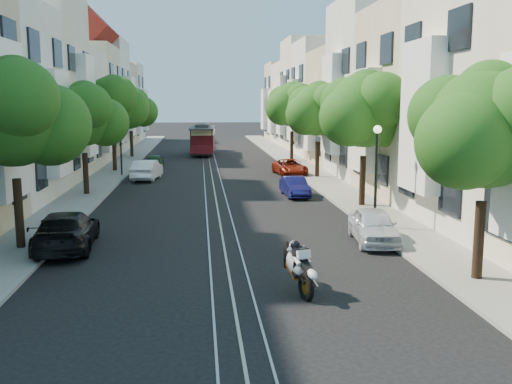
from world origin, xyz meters
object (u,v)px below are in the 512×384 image
object	(u,v)px
tree_e_b	(366,112)
parked_car_w_mid	(147,170)
tree_e_c	(319,111)
tree_w_b	(84,117)
tree_w_d	(131,108)
tree_e_a	(488,131)
parked_car_w_far	(155,161)
tree_w_c	(113,104)
parked_car_e_near	(374,226)
lamp_west	(120,136)
cable_car	(203,138)
parked_car_e_far	(290,167)
tree_w_a	(14,116)
sportbike_rider	(297,264)
tree_e_d	(293,106)
lamp_east	(377,161)
parked_car_w_near	(67,230)
parked_car_e_mid	(295,187)

from	to	relation	value
tree_e_b	parked_car_w_mid	distance (m)	16.78
tree_e_c	tree_w_b	size ratio (longest dim) A/B	1.04
tree_w_b	tree_w_d	xyz separation A→B (m)	(0.00, 22.00, 0.20)
tree_e_a	parked_car_w_far	world-z (taller)	tree_e_a
tree_w_c	parked_car_e_near	distance (m)	26.73
lamp_west	cable_car	size ratio (longest dim) A/B	0.57
parked_car_e_far	parked_car_w_far	world-z (taller)	parked_car_e_far
tree_e_a	cable_car	bearing A→B (deg)	100.66
tree_e_c	parked_car_e_far	world-z (taller)	tree_e_c
tree_w_a	sportbike_rider	size ratio (longest dim) A/B	3.06
tree_e_d	parked_car_e_near	bearing A→B (deg)	-93.27
tree_e_c	cable_car	size ratio (longest dim) A/B	0.89
lamp_east	sportbike_rider	size ratio (longest dim) A/B	1.91
tree_e_b	tree_e_d	xyz separation A→B (m)	(0.00, 22.00, 0.13)
tree_w_d	cable_car	bearing A→B (deg)	18.54
tree_e_a	tree_e_c	world-z (taller)	tree_e_c
parked_car_w_mid	tree_w_d	bearing A→B (deg)	-73.08
tree_w_c	parked_car_w_far	xyz separation A→B (m)	(2.74, 2.45, -4.52)
lamp_west	parked_car_e_near	size ratio (longest dim) A/B	1.11
tree_e_c	tree_w_a	size ratio (longest dim) A/B	0.98
sportbike_rider	tree_w_a	bearing A→B (deg)	135.28
lamp_west	parked_car_w_near	world-z (taller)	lamp_west
cable_car	parked_car_e_near	world-z (taller)	cable_car
tree_w_c	parked_car_w_mid	distance (m)	6.95
lamp_east	parked_car_w_mid	world-z (taller)	lamp_east
lamp_west	tree_w_a	bearing A→B (deg)	-92.40
lamp_west	lamp_east	bearing A→B (deg)	-55.01
lamp_east	parked_car_e_mid	size ratio (longest dim) A/B	1.26
tree_e_d	parked_car_w_far	distance (m)	12.93
tree_w_b	tree_w_c	xyz separation A→B (m)	(0.00, 11.00, 0.67)
tree_e_a	parked_car_w_far	distance (m)	32.83
tree_e_b	cable_car	xyz separation A→B (m)	(-7.76, 29.23, -3.09)
tree_e_d	parked_car_w_mid	world-z (taller)	tree_e_d
tree_w_c	parked_car_e_near	bearing A→B (deg)	-61.10
tree_e_d	tree_w_c	distance (m)	15.60
parked_car_w_far	tree_e_a	bearing A→B (deg)	110.16
parked_car_e_mid	parked_car_w_far	world-z (taller)	parked_car_w_far
parked_car_e_near	tree_w_a	bearing A→B (deg)	-175.25
tree_e_b	lamp_west	xyz separation A→B (m)	(-13.56, 13.02, -1.89)
parked_car_e_near	parked_car_w_near	bearing A→B (deg)	-175.44
lamp_west	sportbike_rider	distance (m)	26.76
lamp_east	parked_car_w_far	xyz separation A→B (m)	(-10.70, 23.43, -2.30)
tree_e_c	tree_e_d	xyz separation A→B (m)	(0.00, 11.00, 0.27)
parked_car_e_near	parked_car_w_near	xyz separation A→B (m)	(-11.20, 0.11, 0.05)
tree_w_b	lamp_east	distance (m)	16.81
tree_e_d	lamp_west	xyz separation A→B (m)	(-13.56, -8.98, -2.02)
parked_car_e_far	tree_w_b	bearing A→B (deg)	-154.26
tree_w_c	parked_car_e_near	xyz separation A→B (m)	(12.74, -23.08, -4.43)
parked_car_w_near	tree_w_d	bearing A→B (deg)	-91.09
sportbike_rider	cable_car	bearing A→B (deg)	79.57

